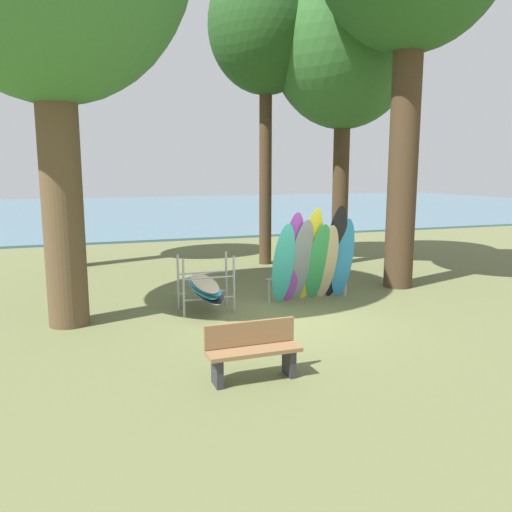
{
  "coord_description": "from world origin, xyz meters",
  "views": [
    {
      "loc": [
        -4.02,
        -9.58,
        3.06
      ],
      "look_at": [
        -0.16,
        1.4,
        1.1
      ],
      "focal_mm": 35.95,
      "sensor_mm": 36.0,
      "label": 1
    }
  ],
  "objects_px": {
    "tree_far_right_back": "(61,27)",
    "leaning_board_pile": "(314,259)",
    "tree_mid_behind": "(266,28)",
    "park_bench": "(253,350)",
    "board_storage_rack": "(205,288)",
    "tree_far_left_back": "(344,43)"
  },
  "relations": [
    {
      "from": "leaning_board_pile",
      "to": "board_storage_rack",
      "type": "relative_size",
      "value": 1.07
    },
    {
      "from": "tree_far_right_back",
      "to": "park_bench",
      "type": "height_order",
      "value": "tree_far_right_back"
    },
    {
      "from": "board_storage_rack",
      "to": "leaning_board_pile",
      "type": "bearing_deg",
      "value": -1.83
    },
    {
      "from": "tree_far_right_back",
      "to": "leaning_board_pile",
      "type": "relative_size",
      "value": 4.17
    },
    {
      "from": "tree_mid_behind",
      "to": "park_bench",
      "type": "bearing_deg",
      "value": -111.51
    },
    {
      "from": "leaning_board_pile",
      "to": "board_storage_rack",
      "type": "height_order",
      "value": "leaning_board_pile"
    },
    {
      "from": "leaning_board_pile",
      "to": "board_storage_rack",
      "type": "distance_m",
      "value": 2.62
    },
    {
      "from": "tree_far_left_back",
      "to": "park_bench",
      "type": "bearing_deg",
      "value": -125.68
    },
    {
      "from": "board_storage_rack",
      "to": "park_bench",
      "type": "distance_m",
      "value": 3.86
    },
    {
      "from": "tree_mid_behind",
      "to": "park_bench",
      "type": "xyz_separation_m",
      "value": [
        -3.48,
        -8.84,
        -6.92
      ]
    },
    {
      "from": "tree_far_left_back",
      "to": "board_storage_rack",
      "type": "relative_size",
      "value": 4.54
    },
    {
      "from": "tree_far_right_back",
      "to": "board_storage_rack",
      "type": "bearing_deg",
      "value": -67.69
    },
    {
      "from": "tree_mid_behind",
      "to": "park_bench",
      "type": "distance_m",
      "value": 11.75
    },
    {
      "from": "tree_mid_behind",
      "to": "tree_far_right_back",
      "type": "xyz_separation_m",
      "value": [
        -5.94,
        1.56,
        -0.09
      ]
    },
    {
      "from": "tree_mid_behind",
      "to": "park_bench",
      "type": "height_order",
      "value": "tree_mid_behind"
    },
    {
      "from": "tree_far_right_back",
      "to": "board_storage_rack",
      "type": "xyz_separation_m",
      "value": [
        2.69,
        -6.55,
        -6.76
      ]
    },
    {
      "from": "tree_far_right_back",
      "to": "park_bench",
      "type": "bearing_deg",
      "value": -76.73
    },
    {
      "from": "tree_far_left_back",
      "to": "park_bench",
      "type": "distance_m",
      "value": 11.87
    },
    {
      "from": "tree_far_right_back",
      "to": "leaning_board_pile",
      "type": "bearing_deg",
      "value": -51.6
    },
    {
      "from": "tree_far_right_back",
      "to": "leaning_board_pile",
      "type": "xyz_separation_m",
      "value": [
        5.26,
        -6.63,
        -6.27
      ]
    },
    {
      "from": "leaning_board_pile",
      "to": "park_bench",
      "type": "bearing_deg",
      "value": -126.62
    },
    {
      "from": "tree_far_left_back",
      "to": "leaning_board_pile",
      "type": "distance_m",
      "value": 7.91
    }
  ]
}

